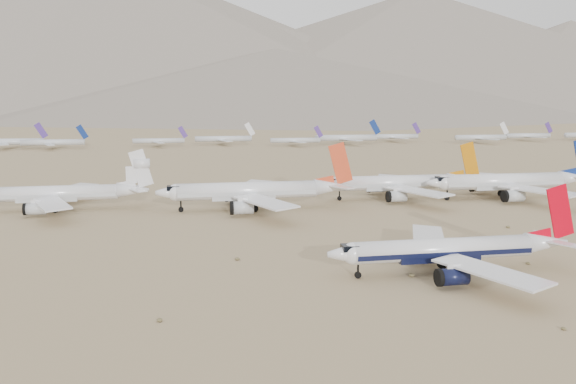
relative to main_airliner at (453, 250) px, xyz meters
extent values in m
plane|color=#967E57|center=(-7.55, 0.82, -4.39)|extent=(7000.00, 7000.00, 0.00)
cylinder|color=white|center=(-2.04, 0.00, 0.20)|extent=(33.73, 3.99, 3.99)
cube|color=black|center=(-2.04, 0.00, -0.30)|extent=(33.05, 4.05, 0.90)
sphere|color=white|center=(-18.91, 0.00, 0.20)|extent=(3.99, 3.99, 3.99)
cube|color=black|center=(-19.51, 0.00, 1.29)|extent=(2.79, 2.59, 1.00)
cone|color=white|center=(18.80, 0.00, 0.49)|extent=(8.43, 3.99, 3.99)
cube|color=white|center=(0.56, -11.83, -0.50)|extent=(13.03, 20.53, 0.62)
cube|color=white|center=(20.44, -3.88, 0.99)|extent=(5.35, 7.00, 0.24)
cylinder|color=black|center=(-3.92, -8.29, -2.30)|extent=(4.68, 2.87, 2.87)
cube|color=white|center=(0.56, 11.83, -0.50)|extent=(13.03, 20.53, 0.62)
cube|color=white|center=(20.44, 3.88, 0.99)|extent=(5.35, 7.00, 0.24)
cylinder|color=black|center=(-3.92, 8.29, -2.30)|extent=(4.68, 2.87, 2.87)
cube|color=red|center=(21.15, 0.00, 6.31)|extent=(6.39, 0.32, 10.53)
cylinder|color=black|center=(-17.91, 0.00, -3.79)|extent=(1.20, 0.50, 1.20)
cylinder|color=black|center=(-0.64, -2.79, -3.55)|extent=(1.67, 1.00, 1.67)
cylinder|color=black|center=(-0.64, 2.79, -3.55)|extent=(1.67, 1.00, 1.67)
cylinder|color=white|center=(52.48, 70.98, 1.28)|extent=(40.69, 4.93, 4.93)
cube|color=silver|center=(52.48, 70.98, 0.67)|extent=(39.88, 5.01, 1.11)
sphere|color=white|center=(32.14, 70.98, 1.28)|extent=(4.93, 4.93, 4.93)
cube|color=black|center=(31.40, 70.98, 2.64)|extent=(3.45, 3.21, 1.23)
cone|color=white|center=(77.63, 70.98, 1.65)|extent=(10.17, 4.93, 4.93)
cube|color=white|center=(55.62, 56.64, 0.42)|extent=(15.72, 24.76, 0.76)
cylinder|color=silver|center=(50.22, 60.91, -1.80)|extent=(5.65, 3.55, 3.55)
cube|color=white|center=(55.62, 85.31, 0.42)|extent=(15.72, 24.76, 0.76)
cube|color=white|center=(79.61, 75.67, 2.27)|extent=(6.46, 8.45, 0.30)
cylinder|color=silver|center=(50.22, 81.04, -1.80)|extent=(5.65, 3.55, 3.55)
cylinder|color=black|center=(33.37, 70.98, -3.65)|extent=(1.48, 0.62, 1.48)
cylinder|color=black|center=(54.18, 67.52, -3.35)|extent=(2.07, 1.23, 2.07)
cylinder|color=black|center=(54.18, 74.43, -3.35)|extent=(2.07, 1.23, 2.07)
cylinder|color=white|center=(17.58, 76.78, 0.90)|extent=(37.83, 4.60, 4.60)
cube|color=silver|center=(17.58, 76.78, 0.32)|extent=(37.07, 4.67, 1.03)
sphere|color=white|center=(-1.34, 76.78, 0.90)|extent=(4.60, 4.60, 4.60)
cube|color=black|center=(-2.03, 76.78, 2.16)|extent=(3.22, 2.99, 1.15)
cone|color=white|center=(40.96, 76.78, 1.24)|extent=(9.46, 4.60, 4.60)
cube|color=white|center=(20.50, 63.45, 0.09)|extent=(14.61, 23.02, 0.71)
cube|color=white|center=(42.80, 72.41, 1.82)|extent=(6.01, 7.85, 0.28)
cylinder|color=silver|center=(15.47, 67.42, -1.98)|extent=(5.25, 3.31, 3.31)
cube|color=white|center=(20.50, 90.11, 0.09)|extent=(14.61, 23.02, 0.71)
cube|color=white|center=(42.80, 81.15, 1.82)|extent=(6.01, 7.85, 0.28)
cylinder|color=silver|center=(15.47, 86.14, -1.98)|extent=(5.25, 3.31, 3.31)
cube|color=orange|center=(43.58, 76.78, 7.79)|extent=(7.17, 0.37, 11.81)
cylinder|color=black|center=(-0.19, 76.78, -3.70)|extent=(1.38, 0.57, 1.38)
cylinder|color=black|center=(19.15, 73.56, -3.42)|extent=(1.93, 1.15, 1.93)
cylinder|color=black|center=(19.15, 80.00, -3.42)|extent=(1.93, 1.15, 1.93)
cylinder|color=white|center=(-30.44, 66.67, 1.26)|extent=(40.19, 4.91, 4.91)
cube|color=silver|center=(-30.44, 66.67, 0.65)|extent=(39.39, 4.99, 1.11)
sphere|color=white|center=(-50.53, 66.67, 1.26)|extent=(4.91, 4.91, 4.91)
cube|color=black|center=(-51.27, 66.67, 2.61)|extent=(3.44, 3.19, 1.23)
cone|color=white|center=(-5.60, 66.67, 1.63)|extent=(10.05, 4.91, 4.91)
cube|color=white|center=(-27.33, 52.50, 0.40)|extent=(15.52, 24.46, 0.76)
cube|color=white|center=(-3.64, 62.03, 2.24)|extent=(6.38, 8.34, 0.29)
cylinder|color=silver|center=(-32.67, 56.71, -1.82)|extent=(5.58, 3.54, 3.54)
cube|color=white|center=(-27.33, 80.85, 0.40)|extent=(15.52, 24.46, 0.76)
cube|color=white|center=(-3.64, 71.32, 2.24)|extent=(6.38, 8.34, 0.29)
cylinder|color=silver|center=(-32.67, 76.63, -1.82)|extent=(5.58, 3.54, 3.54)
cube|color=#E04622|center=(-2.80, 66.67, 8.59)|extent=(7.62, 0.39, 12.55)
cylinder|color=black|center=(-49.30, 66.67, -3.65)|extent=(1.47, 0.61, 1.47)
cylinder|color=black|center=(-28.76, 63.23, -3.36)|extent=(2.06, 1.23, 2.06)
cylinder|color=black|center=(-28.76, 70.11, -3.36)|extent=(2.06, 1.23, 2.06)
cylinder|color=white|center=(-85.65, 75.30, 0.65)|extent=(36.59, 4.38, 4.38)
cube|color=silver|center=(-85.65, 75.30, 0.10)|extent=(35.86, 4.45, 0.99)
cone|color=white|center=(-63.03, 75.30, 0.98)|extent=(9.15, 4.38, 4.38)
cube|color=white|center=(-82.82, 62.43, -0.12)|extent=(14.13, 22.27, 0.68)
cube|color=white|center=(-61.25, 71.08, 1.53)|extent=(5.81, 7.59, 0.26)
cylinder|color=silver|center=(-87.68, 66.27, -2.09)|extent=(5.08, 3.15, 3.15)
cube|color=white|center=(-82.82, 88.16, -0.12)|extent=(14.13, 22.27, 0.68)
cube|color=white|center=(-61.25, 79.51, 1.53)|extent=(5.81, 7.59, 0.26)
cylinder|color=silver|center=(-87.68, 84.32, -2.09)|extent=(5.08, 3.15, 3.15)
cube|color=white|center=(-60.49, 75.30, 7.30)|extent=(6.94, 0.35, 11.43)
cylinder|color=white|center=(-60.23, 75.30, 8.71)|extent=(4.57, 2.84, 2.84)
cylinder|color=black|center=(-84.12, 72.23, -3.47)|extent=(1.84, 1.10, 1.84)
cylinder|color=black|center=(-84.12, 78.36, -3.47)|extent=(1.84, 1.10, 1.84)
cylinder|color=silver|center=(-162.44, 303.40, 0.16)|extent=(43.53, 4.30, 4.30)
cube|color=#4A2D87|center=(-141.96, 303.40, 7.43)|extent=(8.67, 0.43, 10.92)
cube|color=silver|center=(-162.44, 292.13, -0.48)|extent=(11.47, 20.04, 0.43)
cube|color=silver|center=(-162.44, 314.66, -0.48)|extent=(11.47, 20.04, 0.43)
cylinder|color=silver|center=(-133.35, 295.68, -0.03)|extent=(39.60, 3.91, 3.91)
cube|color=navy|center=(-114.71, 295.68, 6.58)|extent=(7.89, 0.39, 9.93)
cube|color=silver|center=(-133.35, 285.43, -0.62)|extent=(10.43, 18.23, 0.39)
cube|color=silver|center=(-133.35, 305.93, -0.62)|extent=(10.43, 18.23, 0.39)
cylinder|color=silver|center=(-66.09, 301.95, -0.28)|extent=(34.69, 3.43, 3.43)
cube|color=#4A2D87|center=(-49.76, 301.95, 5.52)|extent=(6.91, 0.34, 8.70)
cube|color=silver|center=(-66.09, 292.98, -0.79)|extent=(9.14, 15.97, 0.34)
cube|color=silver|center=(-66.09, 310.93, -0.79)|extent=(9.14, 15.97, 0.34)
cylinder|color=silver|center=(-21.41, 310.73, 0.00)|extent=(40.18, 3.97, 3.97)
cube|color=white|center=(-2.50, 310.73, 6.71)|extent=(8.00, 0.40, 10.08)
cube|color=silver|center=(-21.41, 300.33, -0.60)|extent=(10.59, 18.50, 0.40)
cube|color=silver|center=(-21.41, 321.13, -0.60)|extent=(10.59, 18.50, 0.40)
cylinder|color=silver|center=(26.79, 289.76, -0.27)|extent=(34.86, 3.44, 3.44)
cube|color=#4A2D87|center=(43.19, 289.76, 5.56)|extent=(6.94, 0.34, 8.74)
cube|color=silver|center=(26.79, 280.74, -0.78)|extent=(9.18, 16.05, 0.34)
cube|color=silver|center=(26.79, 298.78, -0.78)|extent=(9.18, 16.05, 0.34)
cylinder|color=silver|center=(66.59, 300.98, 0.26)|extent=(45.62, 4.51, 4.51)
cube|color=navy|center=(88.06, 300.98, 7.89)|extent=(9.09, 0.45, 11.44)
cube|color=silver|center=(66.59, 289.17, -0.41)|extent=(12.02, 21.00, 0.45)
cube|color=silver|center=(66.59, 312.79, -0.41)|extent=(12.02, 21.00, 0.45)
cylinder|color=silver|center=(109.29, 316.47, -0.15)|extent=(37.18, 3.67, 3.67)
cube|color=#4A2D87|center=(126.79, 316.47, 6.06)|extent=(7.40, 0.37, 9.33)
cube|color=silver|center=(109.29, 306.85, -0.70)|extent=(9.80, 17.11, 0.37)
cube|color=silver|center=(109.29, 326.10, -0.70)|extent=(9.80, 17.11, 0.37)
cylinder|color=silver|center=(167.45, 292.83, -0.03)|extent=(39.64, 3.92, 3.92)
cube|color=white|center=(186.11, 292.83, 6.59)|extent=(7.89, 0.39, 9.94)
cube|color=silver|center=(167.45, 282.57, -0.62)|extent=(10.44, 18.25, 0.39)
cube|color=silver|center=(167.45, 303.09, -0.62)|extent=(10.44, 18.25, 0.39)
cylinder|color=silver|center=(216.58, 308.49, -0.17)|extent=(36.79, 3.64, 3.64)
cube|color=#4A2D87|center=(233.89, 308.49, 5.97)|extent=(7.33, 0.36, 9.23)
cube|color=silver|center=(216.58, 298.97, -0.72)|extent=(9.69, 16.94, 0.36)
cube|color=silver|center=(216.58, 318.01, -0.72)|extent=(9.69, 16.94, 0.36)
cone|color=slate|center=(-307.55, 1690.82, 230.61)|extent=(2444.00, 2444.00, 470.00)
cone|color=slate|center=(192.45, 1480.82, 115.61)|extent=(1824.00, 1824.00, 240.00)
cone|color=slate|center=(692.45, 1660.82, 185.61)|extent=(2356.00, 2356.00, 380.00)
cone|color=slate|center=(1192.45, 1600.82, 140.61)|extent=(1682.00, 1682.00, 290.00)
cone|color=slate|center=(142.45, 1100.82, 65.61)|extent=(1260.00, 1260.00, 140.00)
ellipsoid|color=brown|center=(-51.65, -14.08, -4.14)|extent=(0.84, 0.84, 0.46)
ellipsoid|color=brown|center=(-37.95, 15.22, -4.10)|extent=(0.98, 0.98, 0.54)
ellipsoid|color=brown|center=(3.15, -26.88, -4.18)|extent=(0.70, 0.70, 0.39)
ellipsoid|color=brown|center=(16.85, 2.42, -4.14)|extent=(0.84, 0.84, 0.46)
ellipsoid|color=brown|center=(30.55, 31.72, -4.10)|extent=(0.98, 0.98, 0.54)
ellipsoid|color=brown|center=(-8.18, -0.93, -4.08)|extent=(1.04, 1.04, 0.57)
camera|label=1|loc=(-47.07, -92.00, 26.70)|focal=35.00mm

